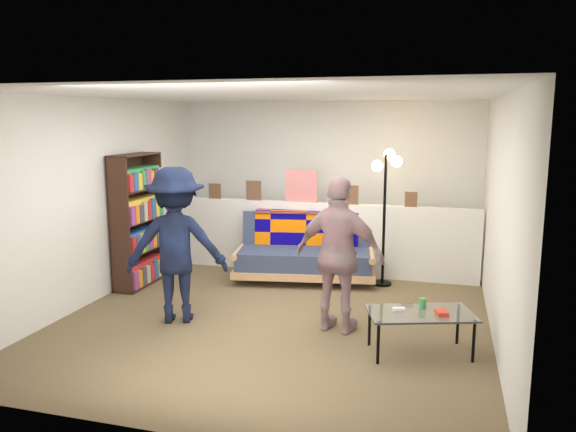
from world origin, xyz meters
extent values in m
plane|color=brown|center=(0.00, 0.00, 0.00)|extent=(5.00, 5.00, 0.00)
cube|color=silver|center=(0.00, 2.50, 1.20)|extent=(4.50, 0.10, 2.40)
cube|color=silver|center=(-2.25, 0.00, 1.20)|extent=(0.10, 5.00, 2.40)
cube|color=silver|center=(2.25, 0.00, 1.20)|extent=(0.10, 5.00, 2.40)
cube|color=white|center=(0.00, 0.00, 2.40)|extent=(4.50, 5.00, 0.10)
cube|color=silver|center=(0.00, 1.80, 0.50)|extent=(4.45, 0.15, 1.00)
cube|color=brown|center=(-1.50, 1.78, 1.11)|extent=(0.18, 0.02, 0.22)
cube|color=brown|center=(-0.90, 1.78, 1.14)|extent=(0.22, 0.02, 0.28)
cube|color=beige|center=(-0.20, 1.78, 1.23)|extent=(0.45, 0.02, 0.45)
cube|color=brown|center=(0.50, 1.78, 1.13)|extent=(0.20, 0.02, 0.26)
cube|color=brown|center=(1.30, 1.78, 1.10)|extent=(0.16, 0.02, 0.20)
cube|color=tan|center=(-0.04, 1.36, 0.15)|extent=(1.97, 1.13, 0.10)
cube|color=#303C57|center=(-0.03, 1.31, 0.31)|extent=(1.85, 0.97, 0.24)
cube|color=#303C57|center=(-0.10, 1.67, 0.61)|extent=(1.78, 0.52, 0.56)
cylinder|color=tan|center=(-0.91, 1.21, 0.39)|extent=(0.23, 0.84, 0.09)
cylinder|color=tan|center=(0.83, 1.51, 0.39)|extent=(0.23, 0.84, 0.09)
cube|color=#0A0577|center=(-0.08, 1.60, 0.61)|extent=(1.42, 0.34, 0.51)
cube|color=#0A0577|center=(-0.10, 1.72, 0.88)|extent=(1.44, 0.48, 0.03)
sphere|color=orange|center=(0.40, 1.39, 0.58)|extent=(0.29, 0.29, 0.29)
cube|color=black|center=(-2.21, 0.60, 0.86)|extent=(0.02, 0.86, 1.71)
cube|color=black|center=(-2.08, 0.18, 0.86)|extent=(0.29, 0.02, 1.71)
cube|color=black|center=(-2.08, 1.02, 0.86)|extent=(0.29, 0.02, 1.71)
cube|color=black|center=(-2.08, 0.60, 1.70)|extent=(0.29, 0.86, 0.02)
cube|color=black|center=(-2.08, 0.60, 0.02)|extent=(0.29, 0.86, 0.04)
cube|color=black|center=(-2.08, 0.60, 0.46)|extent=(0.29, 0.82, 0.02)
cube|color=black|center=(-2.08, 0.60, 0.86)|extent=(0.29, 0.82, 0.02)
cube|color=black|center=(-2.08, 0.60, 1.26)|extent=(0.29, 0.82, 0.02)
cube|color=red|center=(-2.06, 0.60, 0.19)|extent=(0.21, 0.80, 0.29)
cube|color=#295DB5|center=(-2.06, 0.60, 0.61)|extent=(0.21, 0.80, 0.27)
cube|color=gold|center=(-2.06, 0.60, 1.01)|extent=(0.21, 0.80, 0.29)
cube|color=#338D48|center=(-2.06, 0.60, 1.41)|extent=(0.21, 0.80, 0.27)
cylinder|color=black|center=(1.22, -0.97, 0.19)|extent=(0.04, 0.04, 0.38)
cylinder|color=black|center=(2.04, -0.70, 0.19)|extent=(0.04, 0.04, 0.38)
cylinder|color=black|center=(1.09, -0.57, 0.19)|extent=(0.04, 0.04, 0.38)
cylinder|color=black|center=(1.91, -0.30, 0.19)|extent=(0.04, 0.04, 0.38)
cube|color=silver|center=(1.57, -0.64, 0.39)|extent=(1.07, 0.80, 0.02)
cube|color=white|center=(1.37, -0.65, 0.42)|extent=(0.12, 0.08, 0.03)
cube|color=red|center=(1.75, -0.66, 0.42)|extent=(0.13, 0.16, 0.04)
cylinder|color=green|center=(1.58, -0.51, 0.45)|extent=(0.08, 0.08, 0.10)
cylinder|color=black|center=(0.99, 1.46, 0.02)|extent=(0.26, 0.26, 0.03)
cylinder|color=black|center=(0.99, 1.46, 0.85)|extent=(0.04, 0.04, 1.71)
sphere|color=#FFC672|center=(0.87, 1.52, 1.55)|extent=(0.14, 0.14, 0.14)
sphere|color=#FFC672|center=(1.13, 1.42, 1.62)|extent=(0.14, 0.14, 0.14)
sphere|color=#FFC672|center=(1.02, 1.58, 1.71)|extent=(0.14, 0.14, 0.14)
imported|color=black|center=(-1.00, -0.45, 0.83)|extent=(1.22, 0.94, 1.66)
imported|color=#CB838D|center=(0.73, -0.29, 0.80)|extent=(0.99, 0.57, 1.60)
camera|label=1|loc=(1.73, -5.72, 2.18)|focal=35.00mm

